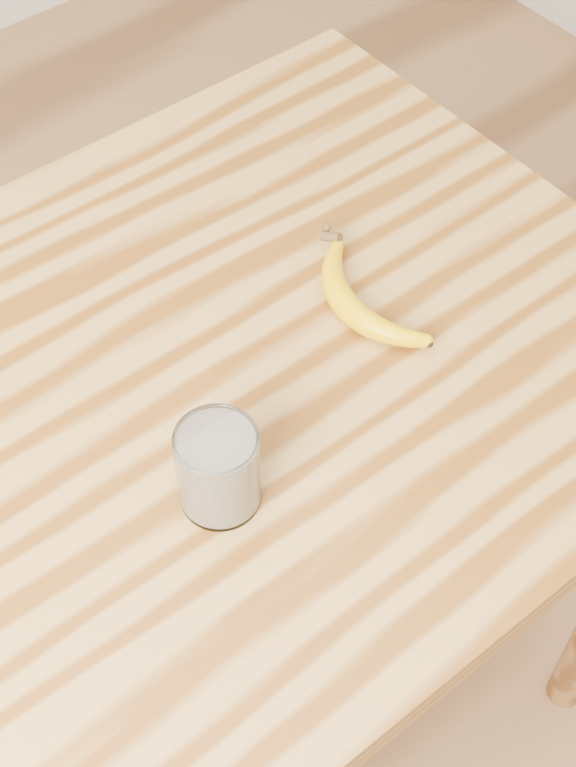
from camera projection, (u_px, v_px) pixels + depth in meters
room at (61, 41)px, 0.74m from camera, size 4.04×4.04×2.70m
table at (148, 489)px, 1.19m from camera, size 1.20×0.80×0.90m
smoothie_glass at (218, 468)px, 1.00m from camera, size 0.08×0.08×0.10m
banana at (348, 308)px, 1.17m from camera, size 0.12×0.26×0.03m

